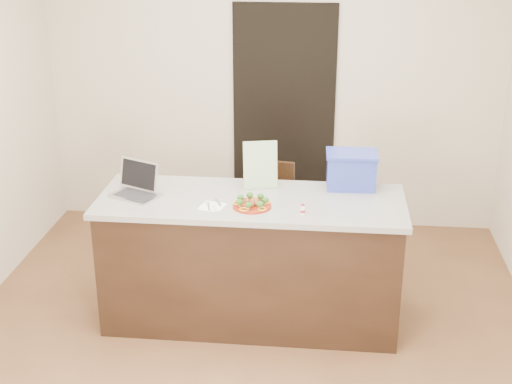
# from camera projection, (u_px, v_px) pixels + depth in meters

# --- Properties ---
(ground) EXTENTS (4.00, 4.00, 0.00)m
(ground) POSITION_uv_depth(u_px,v_px,m) (247.00, 337.00, 4.88)
(ground) COLOR brown
(ground) RESTS_ON ground
(room_shell) EXTENTS (4.00, 4.00, 4.00)m
(room_shell) POSITION_uv_depth(u_px,v_px,m) (246.00, 107.00, 4.28)
(room_shell) COLOR white
(room_shell) RESTS_ON ground
(doorway) EXTENTS (0.90, 0.02, 2.00)m
(doorway) POSITION_uv_depth(u_px,v_px,m) (284.00, 118.00, 6.33)
(doorway) COLOR black
(doorway) RESTS_ON ground
(island) EXTENTS (2.06, 0.76, 0.92)m
(island) POSITION_uv_depth(u_px,v_px,m) (251.00, 260.00, 4.94)
(island) COLOR black
(island) RESTS_ON ground
(plate) EXTENTS (0.25, 0.25, 0.02)m
(plate) POSITION_uv_depth(u_px,v_px,m) (252.00, 206.00, 4.63)
(plate) COLOR maroon
(plate) RESTS_ON island
(meatballs) EXTENTS (0.10, 0.10, 0.04)m
(meatballs) POSITION_uv_depth(u_px,v_px,m) (253.00, 202.00, 4.63)
(meatballs) COLOR brown
(meatballs) RESTS_ON plate
(broccoli) EXTENTS (0.21, 0.21, 0.04)m
(broccoli) POSITION_uv_depth(u_px,v_px,m) (252.00, 200.00, 4.62)
(broccoli) COLOR #1F4813
(broccoli) RESTS_ON plate
(pepper_rings) EXTENTS (0.25, 0.25, 0.01)m
(pepper_rings) POSITION_uv_depth(u_px,v_px,m) (252.00, 204.00, 4.63)
(pepper_rings) COLOR gold
(pepper_rings) RESTS_ON plate
(napkin) EXTENTS (0.18, 0.18, 0.01)m
(napkin) POSITION_uv_depth(u_px,v_px,m) (212.00, 207.00, 4.64)
(napkin) COLOR white
(napkin) RESTS_ON island
(fork) EXTENTS (0.04, 0.15, 0.00)m
(fork) POSITION_uv_depth(u_px,v_px,m) (209.00, 205.00, 4.64)
(fork) COLOR silver
(fork) RESTS_ON napkin
(knife) EXTENTS (0.07, 0.21, 0.01)m
(knife) POSITION_uv_depth(u_px,v_px,m) (216.00, 207.00, 4.61)
(knife) COLOR silver
(knife) RESTS_ON napkin
(yogurt_bottle) EXTENTS (0.03, 0.03, 0.07)m
(yogurt_bottle) POSITION_uv_depth(u_px,v_px,m) (303.00, 210.00, 4.52)
(yogurt_bottle) COLOR white
(yogurt_bottle) RESTS_ON island
(laptop) EXTENTS (0.38, 0.36, 0.22)m
(laptop) POSITION_uv_depth(u_px,v_px,m) (137.00, 185.00, 4.83)
(laptop) COLOR #B5B5BA
(laptop) RESTS_ON island
(leaflet) EXTENTS (0.24, 0.10, 0.33)m
(leaflet) POSITION_uv_depth(u_px,v_px,m) (260.00, 165.00, 4.89)
(leaflet) COLOR silver
(leaflet) RESTS_ON island
(blue_box) EXTENTS (0.36, 0.26, 0.25)m
(blue_box) POSITION_uv_depth(u_px,v_px,m) (351.00, 170.00, 4.92)
(blue_box) COLOR #2C3BA0
(blue_box) RESTS_ON island
(chair) EXTENTS (0.45, 0.46, 0.91)m
(chair) POSITION_uv_depth(u_px,v_px,m) (268.00, 212.00, 5.58)
(chair) COLOR black
(chair) RESTS_ON ground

